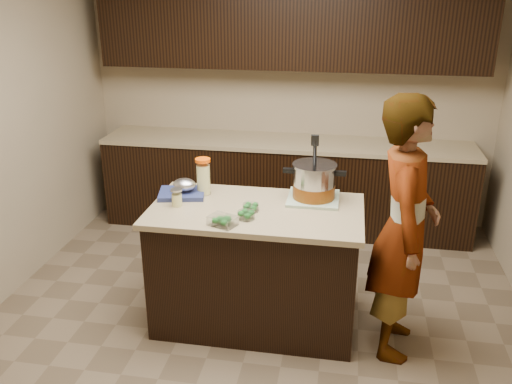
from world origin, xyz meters
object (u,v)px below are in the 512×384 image
(island, at_px, (256,266))
(person, at_px, (404,230))
(lemonade_pitcher, at_px, (203,178))
(stock_pot, at_px, (314,183))

(island, height_order, person, person)
(island, bearing_deg, person, -6.98)
(island, bearing_deg, lemonade_pitcher, 154.39)
(island, relative_size, lemonade_pitcher, 5.51)
(lemonade_pitcher, bearing_deg, island, -25.61)
(island, xyz_separation_m, stock_pot, (0.38, 0.22, 0.57))
(person, bearing_deg, island, 87.28)
(person, bearing_deg, lemonade_pitcher, 81.31)
(lemonade_pitcher, relative_size, person, 0.15)
(stock_pot, bearing_deg, island, -149.12)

